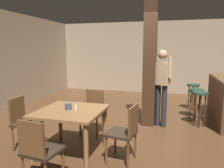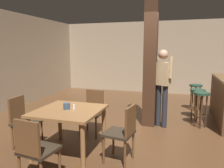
{
  "view_description": "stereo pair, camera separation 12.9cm",
  "coord_description": "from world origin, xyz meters",
  "px_view_note": "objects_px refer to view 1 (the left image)",
  "views": [
    {
      "loc": [
        0.59,
        -4.34,
        1.73
      ],
      "look_at": [
        -0.63,
        0.02,
        1.0
      ],
      "focal_mm": 35.0,
      "sensor_mm": 36.0,
      "label": 1
    },
    {
      "loc": [
        0.72,
        -4.3,
        1.73
      ],
      "look_at": [
        -0.63,
        0.02,
        1.0
      ],
      "focal_mm": 35.0,
      "sensor_mm": 36.0,
      "label": 2
    }
  ],
  "objects_px": {
    "dining_table": "(71,117)",
    "napkin_cup": "(68,107)",
    "chair_north": "(93,110)",
    "standing_person": "(162,82)",
    "bar_stool_mid": "(196,96)",
    "chair_west": "(23,120)",
    "bar_counter": "(222,99)",
    "bar_stool_far": "(193,91)",
    "chair_south": "(39,149)",
    "bar_stool_near": "(200,101)",
    "salt_shaker": "(76,107)",
    "chair_east": "(126,130)"
  },
  "relations": [
    {
      "from": "dining_table",
      "to": "bar_stool_far",
      "type": "height_order",
      "value": "dining_table"
    },
    {
      "from": "chair_south",
      "to": "chair_north",
      "type": "xyz_separation_m",
      "value": [
        0.03,
        1.84,
        0.0
      ]
    },
    {
      "from": "bar_counter",
      "to": "bar_stool_mid",
      "type": "distance_m",
      "value": 0.6
    },
    {
      "from": "dining_table",
      "to": "chair_west",
      "type": "height_order",
      "value": "chair_west"
    },
    {
      "from": "dining_table",
      "to": "bar_counter",
      "type": "distance_m",
      "value": 3.71
    },
    {
      "from": "bar_stool_near",
      "to": "chair_west",
      "type": "bearing_deg",
      "value": -147.31
    },
    {
      "from": "standing_person",
      "to": "bar_counter",
      "type": "xyz_separation_m",
      "value": [
        1.4,
        0.72,
        -0.46
      ]
    },
    {
      "from": "napkin_cup",
      "to": "bar_stool_near",
      "type": "xyz_separation_m",
      "value": [
        2.23,
        1.98,
        -0.22
      ]
    },
    {
      "from": "bar_stool_mid",
      "to": "bar_stool_far",
      "type": "height_order",
      "value": "bar_stool_mid"
    },
    {
      "from": "chair_north",
      "to": "standing_person",
      "type": "distance_m",
      "value": 1.64
    },
    {
      "from": "chair_north",
      "to": "chair_west",
      "type": "bearing_deg",
      "value": -135.84
    },
    {
      "from": "napkin_cup",
      "to": "salt_shaker",
      "type": "distance_m",
      "value": 0.12
    },
    {
      "from": "salt_shaker",
      "to": "standing_person",
      "type": "bearing_deg",
      "value": 53.78
    },
    {
      "from": "chair_west",
      "to": "standing_person",
      "type": "xyz_separation_m",
      "value": [
        2.26,
        1.78,
        0.5
      ]
    },
    {
      "from": "bar_stool_far",
      "to": "chair_east",
      "type": "bearing_deg",
      "value": -110.03
    },
    {
      "from": "bar_counter",
      "to": "bar_stool_far",
      "type": "xyz_separation_m",
      "value": [
        -0.59,
        0.87,
        0.02
      ]
    },
    {
      "from": "dining_table",
      "to": "napkin_cup",
      "type": "xyz_separation_m",
      "value": [
        -0.04,
        0.01,
        0.16
      ]
    },
    {
      "from": "chair_north",
      "to": "bar_counter",
      "type": "height_order",
      "value": "bar_counter"
    },
    {
      "from": "napkin_cup",
      "to": "bar_counter",
      "type": "height_order",
      "value": "bar_counter"
    },
    {
      "from": "bar_stool_near",
      "to": "dining_table",
      "type": "bearing_deg",
      "value": -137.79
    },
    {
      "from": "chair_south",
      "to": "napkin_cup",
      "type": "bearing_deg",
      "value": 93.42
    },
    {
      "from": "dining_table",
      "to": "bar_counter",
      "type": "relative_size",
      "value": 0.53
    },
    {
      "from": "salt_shaker",
      "to": "bar_stool_far",
      "type": "relative_size",
      "value": 0.11
    },
    {
      "from": "napkin_cup",
      "to": "bar_stool_mid",
      "type": "height_order",
      "value": "napkin_cup"
    },
    {
      "from": "chair_east",
      "to": "chair_north",
      "type": "bearing_deg",
      "value": 133.44
    },
    {
      "from": "chair_east",
      "to": "chair_west",
      "type": "distance_m",
      "value": 1.84
    },
    {
      "from": "bar_stool_near",
      "to": "bar_stool_far",
      "type": "xyz_separation_m",
      "value": [
        -0.03,
        1.38,
        -0.03
      ]
    },
    {
      "from": "napkin_cup",
      "to": "salt_shaker",
      "type": "xyz_separation_m",
      "value": [
        0.12,
        0.03,
        -0.01
      ]
    },
    {
      "from": "chair_west",
      "to": "standing_person",
      "type": "relative_size",
      "value": 0.52
    },
    {
      "from": "dining_table",
      "to": "chair_east",
      "type": "height_order",
      "value": "chair_east"
    },
    {
      "from": "chair_north",
      "to": "napkin_cup",
      "type": "height_order",
      "value": "chair_north"
    },
    {
      "from": "bar_counter",
      "to": "bar_stool_far",
      "type": "bearing_deg",
      "value": 124.13
    },
    {
      "from": "bar_stool_near",
      "to": "bar_stool_far",
      "type": "height_order",
      "value": "bar_stool_near"
    },
    {
      "from": "bar_stool_mid",
      "to": "chair_east",
      "type": "bearing_deg",
      "value": -115.62
    },
    {
      "from": "chair_east",
      "to": "napkin_cup",
      "type": "relative_size",
      "value": 8.22
    },
    {
      "from": "napkin_cup",
      "to": "bar_counter",
      "type": "relative_size",
      "value": 0.06
    },
    {
      "from": "dining_table",
      "to": "chair_west",
      "type": "distance_m",
      "value": 0.92
    },
    {
      "from": "chair_east",
      "to": "standing_person",
      "type": "relative_size",
      "value": 0.52
    },
    {
      "from": "chair_north",
      "to": "salt_shaker",
      "type": "height_order",
      "value": "chair_north"
    },
    {
      "from": "dining_table",
      "to": "salt_shaker",
      "type": "bearing_deg",
      "value": 24.66
    },
    {
      "from": "dining_table",
      "to": "salt_shaker",
      "type": "relative_size",
      "value": 12.7
    },
    {
      "from": "chair_south",
      "to": "salt_shaker",
      "type": "distance_m",
      "value": 1.0
    },
    {
      "from": "chair_south",
      "to": "chair_west",
      "type": "bearing_deg",
      "value": 135.27
    },
    {
      "from": "chair_east",
      "to": "salt_shaker",
      "type": "bearing_deg",
      "value": 176.98
    },
    {
      "from": "salt_shaker",
      "to": "bar_stool_near",
      "type": "distance_m",
      "value": 2.89
    },
    {
      "from": "napkin_cup",
      "to": "bar_stool_near",
      "type": "bearing_deg",
      "value": 41.59
    },
    {
      "from": "chair_south",
      "to": "bar_stool_mid",
      "type": "bearing_deg",
      "value": 58.41
    },
    {
      "from": "bar_stool_near",
      "to": "bar_stool_mid",
      "type": "xyz_separation_m",
      "value": [
        -0.04,
        0.57,
        -0.02
      ]
    },
    {
      "from": "napkin_cup",
      "to": "bar_stool_far",
      "type": "bearing_deg",
      "value": 56.84
    },
    {
      "from": "napkin_cup",
      "to": "standing_person",
      "type": "height_order",
      "value": "standing_person"
    }
  ]
}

